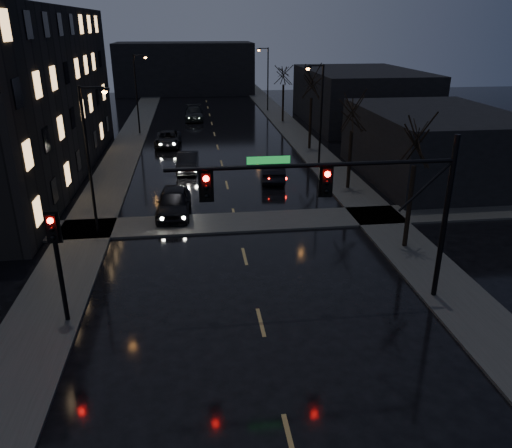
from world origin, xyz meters
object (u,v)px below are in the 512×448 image
object	(u,v)px
oncoming_car_a	(174,202)
oncoming_car_b	(188,162)
oncoming_car_d	(194,113)
oncoming_car_c	(168,139)
lead_car	(272,169)

from	to	relation	value
oncoming_car_a	oncoming_car_b	bearing A→B (deg)	87.36
oncoming_car_d	oncoming_car_c	bearing A→B (deg)	-100.99
oncoming_car_b	oncoming_car_d	world-z (taller)	oncoming_car_d
oncoming_car_b	oncoming_car_c	world-z (taller)	oncoming_car_b
oncoming_car_c	lead_car	xyz separation A→B (m)	(8.11, -12.05, 0.09)
oncoming_car_a	lead_car	distance (m)	9.72
oncoming_car_a	oncoming_car_b	xyz separation A→B (m)	(0.84, 9.71, -0.11)
oncoming_car_b	oncoming_car_d	bearing A→B (deg)	91.78
oncoming_car_a	oncoming_car_d	distance (m)	32.31
oncoming_car_a	oncoming_car_d	bearing A→B (deg)	89.42
oncoming_car_a	oncoming_car_b	size ratio (longest dim) A/B	1.12
oncoming_car_b	oncoming_car_c	distance (m)	9.15
oncoming_car_b	lead_car	world-z (taller)	lead_car
oncoming_car_a	lead_car	xyz separation A→B (m)	(7.11, 6.62, -0.05)
oncoming_car_a	oncoming_car_d	size ratio (longest dim) A/B	0.91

